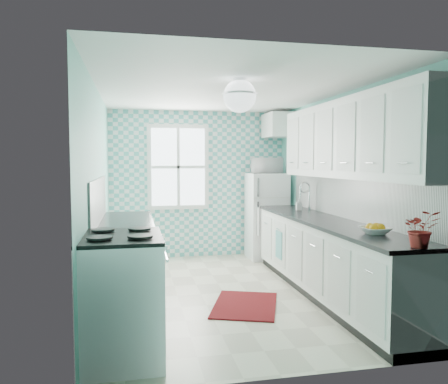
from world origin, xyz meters
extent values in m
cube|color=beige|center=(0.00, 0.00, -0.01)|extent=(3.00, 4.40, 0.02)
cube|color=white|center=(0.00, 0.00, 2.51)|extent=(3.00, 4.40, 0.02)
cube|color=#72C7B8|center=(0.00, 2.21, 1.25)|extent=(3.00, 0.02, 2.50)
cube|color=#72C7B8|center=(0.00, -2.21, 1.25)|extent=(3.00, 0.02, 2.50)
cube|color=#72C7B8|center=(-1.51, 0.00, 1.25)|extent=(0.02, 4.40, 2.50)
cube|color=#72C7B8|center=(1.51, 0.00, 1.25)|extent=(0.02, 4.40, 2.50)
cube|color=#52B3B0|center=(0.00, 2.19, 1.25)|extent=(3.00, 0.01, 2.50)
cube|color=white|center=(-0.35, 2.17, 1.55)|extent=(1.04, 0.05, 1.44)
cube|color=white|center=(-0.35, 2.15, 1.55)|extent=(0.90, 0.02, 1.30)
cube|color=white|center=(1.49, -0.40, 1.20)|extent=(0.02, 3.60, 0.51)
cube|color=white|center=(-1.49, -0.07, 1.20)|extent=(0.02, 2.15, 0.51)
cube|color=white|center=(1.33, -0.60, 1.90)|extent=(0.33, 3.20, 0.90)
cube|color=white|center=(1.30, 1.83, 2.25)|extent=(0.40, 0.74, 0.40)
cylinder|color=silver|center=(0.00, -0.80, 2.48)|extent=(0.14, 0.14, 0.04)
cylinder|color=silver|center=(0.00, -0.80, 2.41)|extent=(0.02, 0.02, 0.12)
sphere|color=white|center=(0.00, -0.80, 2.32)|extent=(0.34, 0.34, 0.34)
cube|color=white|center=(1.20, -0.40, 0.45)|extent=(0.60, 3.60, 0.90)
cube|color=black|center=(1.19, -0.40, 0.92)|extent=(0.63, 3.60, 0.04)
cube|color=white|center=(-1.20, -0.07, 0.45)|extent=(0.60, 2.15, 0.90)
cube|color=black|center=(-1.19, -0.07, 0.92)|extent=(0.63, 2.15, 0.04)
cube|color=white|center=(1.11, 1.81, 0.72)|extent=(0.63, 0.60, 1.45)
cube|color=silver|center=(1.11, 1.51, 1.06)|extent=(0.62, 0.01, 0.02)
cube|color=silver|center=(0.87, 1.49, 1.23)|extent=(0.03, 0.03, 0.30)
cube|color=silver|center=(0.87, 1.49, 0.72)|extent=(0.03, 0.03, 0.54)
cube|color=silver|center=(-1.20, -1.58, 0.52)|extent=(0.67, 0.85, 1.01)
cube|color=black|center=(-1.20, -1.58, 1.02)|extent=(0.67, 0.85, 0.03)
cube|color=black|center=(-0.86, -1.58, 0.58)|extent=(0.01, 0.56, 0.33)
cube|color=silver|center=(1.20, 0.65, 0.92)|extent=(0.55, 0.46, 0.12)
cylinder|color=silver|center=(1.40, 0.65, 1.12)|extent=(0.02, 0.02, 0.30)
torus|color=silver|center=(1.32, 0.65, 1.31)|extent=(0.16, 0.02, 0.16)
cube|color=maroon|center=(0.14, -0.53, 0.01)|extent=(0.99, 1.17, 0.02)
cube|color=#50A39C|center=(0.89, 0.50, 0.48)|extent=(0.04, 0.26, 0.38)
imported|color=silver|center=(1.20, -1.45, 0.97)|extent=(0.29, 0.29, 0.07)
imported|color=#B80708|center=(1.20, -2.13, 1.10)|extent=(0.34, 0.32, 0.31)
imported|color=#99BDCD|center=(1.25, 0.69, 1.03)|extent=(0.09, 0.09, 0.17)
imported|color=white|center=(1.11, 1.81, 1.58)|extent=(0.47, 0.32, 0.26)
camera|label=1|loc=(-1.08, -5.25, 1.64)|focal=35.00mm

